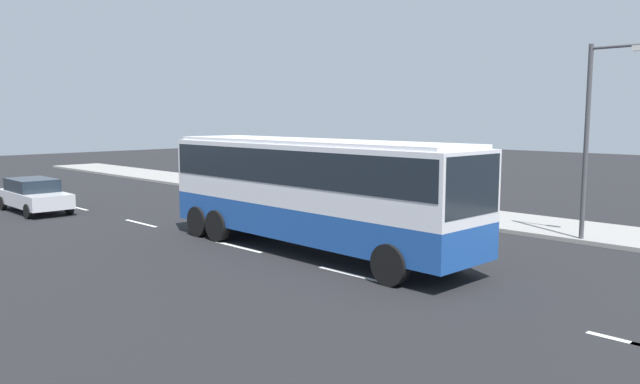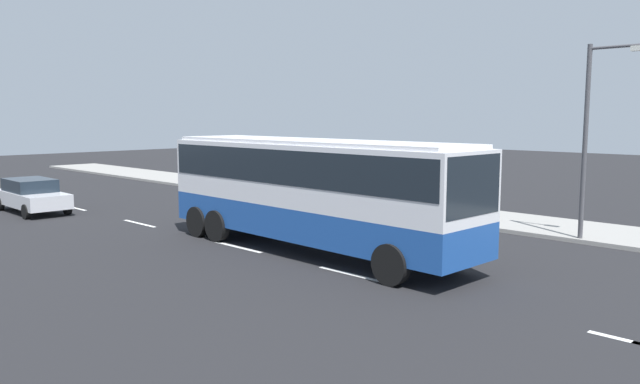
{
  "view_description": "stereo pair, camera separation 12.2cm",
  "coord_description": "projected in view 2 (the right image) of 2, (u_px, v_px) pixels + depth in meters",
  "views": [
    {
      "loc": [
        12.76,
        -14.22,
        4.32
      ],
      "look_at": [
        -0.27,
        -1.09,
        2.03
      ],
      "focal_mm": 34.18,
      "sensor_mm": 36.0,
      "label": 1
    },
    {
      "loc": [
        12.67,
        -14.31,
        4.32
      ],
      "look_at": [
        -0.27,
        -1.09,
        2.03
      ],
      "focal_mm": 34.18,
      "sensor_mm": 36.0,
      "label": 2
    }
  ],
  "objects": [
    {
      "name": "ground_plane",
      "position": [
        350.0,
        252.0,
        19.48
      ],
      "size": [
        120.0,
        120.0,
        0.0
      ],
      "primitive_type": "plane",
      "color": "black"
    },
    {
      "name": "sidewalk_curb",
      "position": [
        484.0,
        219.0,
        25.49
      ],
      "size": [
        80.0,
        4.0,
        0.15
      ],
      "primitive_type": "cube",
      "color": "gray",
      "rests_on": "ground_plane"
    },
    {
      "name": "lane_centreline",
      "position": [
        278.0,
        257.0,
        18.86
      ],
      "size": [
        28.46,
        0.16,
        0.01
      ],
      "color": "white",
      "rests_on": "ground_plane"
    },
    {
      "name": "coach_bus",
      "position": [
        312.0,
        183.0,
        19.32
      ],
      "size": [
        11.84,
        3.06,
        3.6
      ],
      "rotation": [
        0.0,
        0.0,
        -0.03
      ],
      "color": "#1E4C9E",
      "rests_on": "ground_plane"
    },
    {
      "name": "car_silver_hatch",
      "position": [
        32.0,
        195.0,
        27.55
      ],
      "size": [
        4.71,
        2.03,
        1.52
      ],
      "rotation": [
        0.0,
        0.0,
        -0.02
      ],
      "color": "silver",
      "rests_on": "ground_plane"
    },
    {
      "name": "street_lamp",
      "position": [
        592.0,
        127.0,
        20.42
      ],
      "size": [
        1.88,
        0.24,
        6.57
      ],
      "color": "#47474C",
      "rests_on": "sidewalk_curb"
    }
  ]
}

